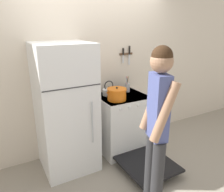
{
  "coord_description": "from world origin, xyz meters",
  "views": [
    {
      "loc": [
        -1.4,
        -3.08,
        1.98
      ],
      "look_at": [
        0.04,
        -0.48,
        1.0
      ],
      "focal_mm": 35.0,
      "sensor_mm": 36.0,
      "label": 1
    }
  ],
  "objects": [
    {
      "name": "ground_plane",
      "position": [
        0.0,
        0.0,
        0.0
      ],
      "size": [
        14.0,
        14.0,
        0.0
      ],
      "primitive_type": "plane",
      "color": "gray"
    },
    {
      "name": "wall_back",
      "position": [
        0.0,
        0.03,
        1.27
      ],
      "size": [
        10.0,
        0.06,
        2.55
      ],
      "color": "beige",
      "rests_on": "ground_plane"
    },
    {
      "name": "refrigerator",
      "position": [
        -0.61,
        -0.36,
        0.88
      ],
      "size": [
        0.73,
        0.74,
        1.77
      ],
      "color": "white",
      "rests_on": "ground_plane"
    },
    {
      "name": "stove_range",
      "position": [
        0.3,
        -0.37,
        0.46
      ],
      "size": [
        0.76,
        1.41,
        0.92
      ],
      "color": "white",
      "rests_on": "ground_plane"
    },
    {
      "name": "dutch_oven_pot",
      "position": [
        0.13,
        -0.47,
        1.01
      ],
      "size": [
        0.33,
        0.29,
        0.2
      ],
      "color": "orange",
      "rests_on": "stove_range"
    },
    {
      "name": "tea_kettle",
      "position": [
        0.14,
        -0.2,
        0.99
      ],
      "size": [
        0.25,
        0.2,
        0.23
      ],
      "color": "silver",
      "rests_on": "stove_range"
    },
    {
      "name": "utensil_jar",
      "position": [
        0.49,
        -0.19,
        1.0
      ],
      "size": [
        0.08,
        0.08,
        0.27
      ],
      "color": "#B7BABF",
      "rests_on": "stove_range"
    },
    {
      "name": "person",
      "position": [
        -0.05,
        -1.58,
        1.03
      ],
      "size": [
        0.35,
        0.42,
        1.8
      ],
      "rotation": [
        0.0,
        0.0,
        1.3
      ],
      "color": "#2D2D30",
      "rests_on": "ground_plane"
    },
    {
      "name": "wall_knife_strip",
      "position": [
        0.57,
        -0.02,
        1.52
      ],
      "size": [
        0.24,
        0.03,
        0.31
      ],
      "color": "brown"
    }
  ]
}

